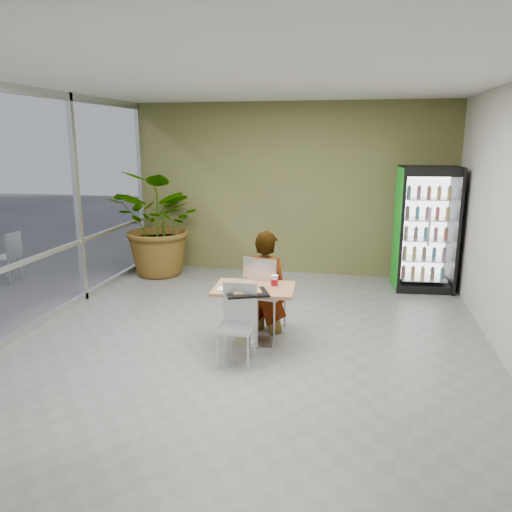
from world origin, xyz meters
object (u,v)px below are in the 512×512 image
object	(u,v)px
chair_near	(238,317)
beverage_fridge	(426,229)
dining_table	(254,303)
potted_plant	(162,224)
seated_woman	(266,292)
soda_cup	(274,282)
cafeteria_tray	(247,293)
chair_far	(263,288)

from	to	relation	value
chair_near	beverage_fridge	world-z (taller)	beverage_fridge
dining_table	chair_near	world-z (taller)	chair_near
chair_near	potted_plant	xyz separation A→B (m)	(-2.28, 3.37, 0.46)
seated_woman	beverage_fridge	distance (m)	3.39
chair_near	soda_cup	size ratio (longest dim) A/B	5.67
dining_table	beverage_fridge	world-z (taller)	beverage_fridge
dining_table	cafeteria_tray	world-z (taller)	cafeteria_tray
chair_far	potted_plant	xyz separation A→B (m)	(-2.39, 2.45, 0.38)
dining_table	beverage_fridge	bearing A→B (deg)	51.39
cafeteria_tray	beverage_fridge	distance (m)	4.02
beverage_fridge	potted_plant	size ratio (longest dim) A/B	1.06
cafeteria_tray	potted_plant	size ratio (longest dim) A/B	0.25
chair_far	beverage_fridge	xyz separation A→B (m)	(2.31, 2.51, 0.44)
dining_table	soda_cup	world-z (taller)	soda_cup
soda_cup	beverage_fridge	world-z (taller)	beverage_fridge
beverage_fridge	chair_far	bearing A→B (deg)	-137.43
seated_woman	beverage_fridge	bearing A→B (deg)	-120.51
seated_woman	soda_cup	xyz separation A→B (m)	(0.20, -0.47, 0.29)
chair_near	cafeteria_tray	world-z (taller)	chair_near
beverage_fridge	potted_plant	bearing A→B (deg)	176.01
chair_far	potted_plant	size ratio (longest dim) A/B	0.53
beverage_fridge	soda_cup	bearing A→B (deg)	-130.39
beverage_fridge	potted_plant	xyz separation A→B (m)	(-4.71, -0.06, -0.06)
dining_table	seated_woman	world-z (taller)	seated_woman
soda_cup	potted_plant	world-z (taller)	potted_plant
chair_far	cafeteria_tray	bearing A→B (deg)	97.93
cafeteria_tray	potted_plant	world-z (taller)	potted_plant
soda_cup	beverage_fridge	size ratio (longest dim) A/B	0.08
dining_table	seated_woman	distance (m)	0.49
chair_far	seated_woman	distance (m)	0.09
dining_table	chair_far	world-z (taller)	chair_far
chair_far	potted_plant	bearing A→B (deg)	-33.05
dining_table	chair_far	distance (m)	0.44
chair_far	seated_woman	size ratio (longest dim) A/B	0.62
cafeteria_tray	chair_far	bearing A→B (deg)	85.35
cafeteria_tray	chair_near	bearing A→B (deg)	-105.93
chair_near	potted_plant	bearing A→B (deg)	124.05
potted_plant	chair_near	bearing A→B (deg)	-55.92
seated_woman	potted_plant	size ratio (longest dim) A/B	0.85
chair_far	seated_woman	world-z (taller)	seated_woman
cafeteria_tray	potted_plant	xyz separation A→B (m)	(-2.34, 3.17, 0.22)
seated_woman	beverage_fridge	world-z (taller)	beverage_fridge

